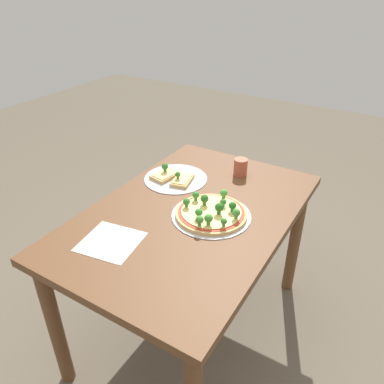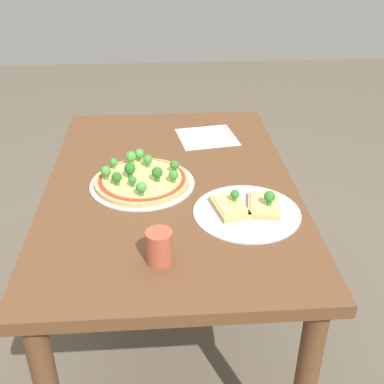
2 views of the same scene
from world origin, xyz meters
name	(u,v)px [view 2 (image 2 of 2)]	position (x,y,z in m)	size (l,w,h in m)	color
ground_plane	(175,340)	(0.00, 0.00, 0.00)	(8.00, 8.00, 0.00)	brown
dining_table	(171,208)	(0.00, 0.00, 0.62)	(1.18, 0.78, 0.72)	brown
pizza_tray_whole	(142,179)	(-0.01, 0.09, 0.73)	(0.33, 0.33, 0.07)	#B7B7BC
pizza_tray_slice	(248,208)	(-0.19, -0.22, 0.73)	(0.31, 0.31, 0.07)	#B7B7BC
drinking_cup	(159,247)	(-0.40, 0.04, 0.76)	(0.07, 0.07, 0.09)	#AD5138
paper_menu	(207,137)	(0.33, -0.15, 0.72)	(0.20, 0.21, 0.00)	silver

